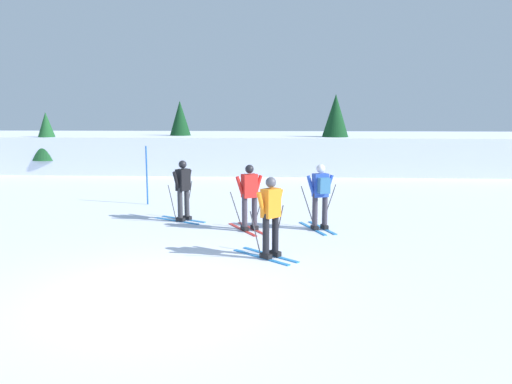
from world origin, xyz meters
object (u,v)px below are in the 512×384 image
Objects in this scene: skier_orange at (270,215)px; skier_blue at (321,194)px; conifer_far_centre at (180,129)px; skier_red at (249,196)px; trail_marker_pole at (147,175)px; conifer_far_right at (47,136)px; skier_black at (183,189)px; conifer_far_left at (335,127)px.

skier_blue is (1.21, 2.62, 0.04)m from skier_orange.
conifer_far_centre is (-6.50, 13.64, 1.23)m from skier_blue.
skier_red is 0.47× the size of conifer_far_centre.
trail_marker_pole is (-3.66, 3.56, 0.05)m from skier_red.
conifer_far_right reaches higher than skier_orange.
conifer_far_centre is (-5.30, 16.26, 1.27)m from skier_orange.
skier_orange is 1.00× the size of skier_blue.
skier_black is 0.88× the size of trail_marker_pole.
skier_red is at bearing -44.21° from trail_marker_pole.
conifer_far_right is at bearing 130.40° from skier_black.
conifer_far_left reaches higher than conifer_far_centre.
conifer_far_right is (-12.71, 11.39, 0.92)m from skier_blue.
trail_marker_pole is 0.49× the size of conifer_far_left.
conifer_far_left is 8.12m from conifer_far_centre.
skier_blue is 0.56× the size of conifer_far_right.
skier_red is 0.88× the size of trail_marker_pole.
skier_black and skier_blue have the same top height.
trail_marker_pole is 10.38m from conifer_far_centre.
skier_black is at bearing 126.13° from skier_orange.
conifer_far_centre reaches higher than skier_red.
conifer_far_centre is (-4.68, 13.82, 1.27)m from skier_red.
trail_marker_pole is (-4.27, 6.00, 0.05)m from skier_orange.
conifer_far_left is 1.08× the size of conifer_far_centre.
conifer_far_right is at bearing 129.38° from skier_orange.
skier_orange is at bearing -50.62° from conifer_far_right.
skier_black is at bearing -77.88° from conifer_far_centre.
skier_orange and skier_red have the same top height.
skier_orange is 4.33m from skier_black.
skier_blue is at bearing -97.01° from conifer_far_left.
conifer_far_left is 14.29m from conifer_far_right.
skier_blue is (1.82, 0.18, 0.04)m from skier_red.
conifer_far_left is (3.36, 12.65, 1.39)m from skier_red.
skier_black is 1.00× the size of skier_blue.
conifer_far_left is (1.53, 12.47, 1.35)m from skier_blue.
conifer_far_centre is (-1.02, 10.26, 1.22)m from trail_marker_pole.
skier_black is 0.47× the size of conifer_far_centre.
conifer_far_left is at bearing 75.13° from skier_red.
skier_red is 5.10m from trail_marker_pole.
trail_marker_pole is (-1.72, 2.50, 0.05)m from skier_black.
skier_blue is 0.47× the size of conifer_far_centre.
skier_black is 3.04m from trail_marker_pole.
trail_marker_pole is 11.56m from conifer_far_left.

